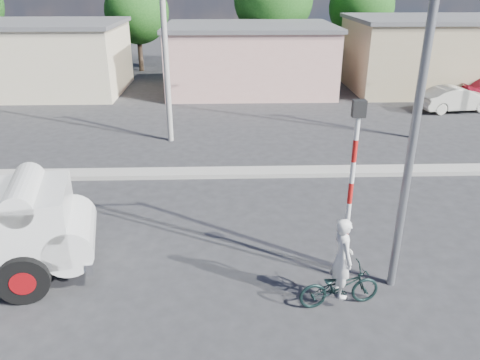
{
  "coord_description": "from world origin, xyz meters",
  "views": [
    {
      "loc": [
        0.43,
        -7.86,
        6.68
      ],
      "look_at": [
        0.83,
        4.49,
        1.3
      ],
      "focal_mm": 35.0,
      "sensor_mm": 36.0,
      "label": 1
    }
  ],
  "objects_px": {
    "cyclist": "(341,269)",
    "traffic_pole": "(352,179)",
    "car_cream": "(456,99)",
    "streetlight": "(415,73)",
    "bicycle": "(339,286)"
  },
  "relations": [
    {
      "from": "cyclist",
      "to": "traffic_pole",
      "type": "distance_m",
      "value": 1.98
    },
    {
      "from": "cyclist",
      "to": "car_cream",
      "type": "height_order",
      "value": "cyclist"
    },
    {
      "from": "cyclist",
      "to": "car_cream",
      "type": "relative_size",
      "value": 0.46
    },
    {
      "from": "cyclist",
      "to": "streetlight",
      "type": "relative_size",
      "value": 0.2
    },
    {
      "from": "car_cream",
      "to": "streetlight",
      "type": "xyz_separation_m",
      "value": [
        -8.72,
        -15.3,
        4.3
      ]
    },
    {
      "from": "traffic_pole",
      "to": "streetlight",
      "type": "bearing_deg",
      "value": -17.73
    },
    {
      "from": "bicycle",
      "to": "traffic_pole",
      "type": "distance_m",
      "value": 2.37
    },
    {
      "from": "cyclist",
      "to": "bicycle",
      "type": "bearing_deg",
      "value": -0.0
    },
    {
      "from": "car_cream",
      "to": "streetlight",
      "type": "relative_size",
      "value": 0.45
    },
    {
      "from": "cyclist",
      "to": "traffic_pole",
      "type": "relative_size",
      "value": 0.42
    },
    {
      "from": "bicycle",
      "to": "car_cream",
      "type": "relative_size",
      "value": 0.45
    },
    {
      "from": "bicycle",
      "to": "car_cream",
      "type": "xyz_separation_m",
      "value": [
        9.98,
        16.01,
        0.19
      ]
    },
    {
      "from": "cyclist",
      "to": "streetlight",
      "type": "height_order",
      "value": "streetlight"
    },
    {
      "from": "bicycle",
      "to": "streetlight",
      "type": "bearing_deg",
      "value": -69.47
    },
    {
      "from": "cyclist",
      "to": "car_cream",
      "type": "bearing_deg",
      "value": -40.76
    }
  ]
}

